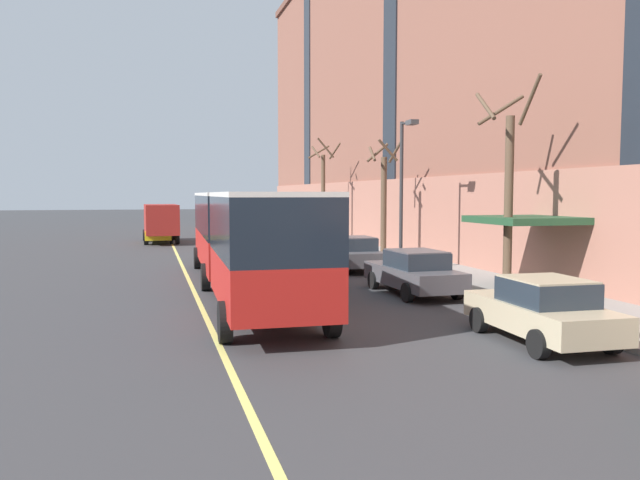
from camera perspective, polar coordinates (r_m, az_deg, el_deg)
ground_plane at (r=16.33m, az=-1.11°, el=-8.18°), size 260.00×260.00×0.00m
sidewalk at (r=22.43m, az=18.15°, el=-4.78°), size 4.16×160.00×0.15m
city_bus at (r=22.44m, az=-7.10°, el=0.52°), size 3.39×18.35×3.56m
parked_car_black_0 at (r=36.15m, az=-0.85°, el=-0.08°), size 1.99×4.61×1.56m
parked_car_darkgray_3 at (r=22.03m, az=8.59°, el=-2.91°), size 2.13×4.81×1.56m
parked_car_darkgray_4 at (r=28.66m, az=3.12°, el=-1.23°), size 2.04×4.42×1.56m
parked_car_black_5 at (r=48.46m, az=-4.47°, el=1.00°), size 2.04×4.84×1.56m
parked_car_champagne_7 at (r=15.65m, az=19.64°, el=-6.05°), size 2.11×4.31×1.56m
box_truck at (r=45.92m, az=-14.37°, el=1.72°), size 2.51×6.86×2.76m
taxi_cab at (r=46.03m, az=-14.51°, el=0.71°), size 2.08×4.61×1.56m
street_tree_mid_block at (r=22.27m, az=16.81°, el=4.57°), size 2.04×1.89×7.32m
street_tree_far_uptown at (r=32.79m, az=5.84°, el=3.91°), size 1.59×1.46×6.16m
street_tree_far_downtown at (r=43.96m, az=0.32°, el=4.65°), size 1.99×1.85×7.23m
street_lamp at (r=27.71m, az=7.65°, el=5.59°), size 0.36×1.48×6.53m
lane_centerline at (r=18.85m, az=-10.56°, el=-6.56°), size 0.16×140.00×0.01m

